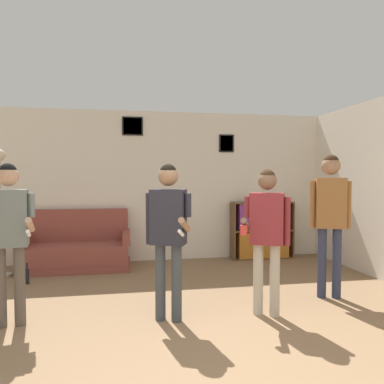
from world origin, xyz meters
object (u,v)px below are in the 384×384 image
person_player_foreground_left (9,227)px  person_spectator_near_bookshelf (330,209)px  floor_lamp (0,196)px  couch (77,250)px  person_watcher_holding_cup (267,227)px  drinking_cup (256,199)px  bottle_on_floor (27,276)px  bookshelf (262,230)px  person_player_foreground_center (168,225)px

person_player_foreground_left → person_spectator_near_bookshelf: bearing=3.8°
floor_lamp → person_spectator_near_bookshelf: (4.41, -1.81, -0.11)m
couch → floor_lamp: floor_lamp is taller
person_watcher_holding_cup → floor_lamp: bearing=146.7°
person_player_foreground_left → drinking_cup: 4.37m
floor_lamp → bottle_on_floor: bearing=-45.8°
person_watcher_holding_cup → drinking_cup: size_ratio=14.34×
person_spectator_near_bookshelf → person_player_foreground_left: bearing=-176.2°
bookshelf → drinking_cup: 0.60m
bookshelf → person_watcher_holding_cup: size_ratio=0.72×
person_player_foreground_center → person_spectator_near_bookshelf: (2.09, 0.39, 0.10)m
floor_lamp → drinking_cup: 4.29m
floor_lamp → person_watcher_holding_cup: 4.08m
person_watcher_holding_cup → drinking_cup: (0.86, 2.73, 0.13)m
floor_lamp → drinking_cup: floor_lamp is taller
floor_lamp → drinking_cup: (4.26, 0.49, -0.12)m
person_watcher_holding_cup → person_spectator_near_bookshelf: 1.10m
person_player_foreground_left → drinking_cup: size_ratio=14.85×
bookshelf → drinking_cup: (-0.13, 0.00, 0.59)m
floor_lamp → person_watcher_holding_cup: floor_lamp is taller
person_player_foreground_center → floor_lamp: bearing=136.5°
couch → person_watcher_holding_cup: (2.33, -2.54, 0.68)m
person_player_foreground_center → drinking_cup: person_player_foreground_center is taller
person_watcher_holding_cup → bottle_on_floor: (-2.92, 1.74, -0.87)m
person_player_foreground_center → bottle_on_floor: bearing=137.1°
floor_lamp → person_watcher_holding_cup: size_ratio=1.20×
couch → drinking_cup: size_ratio=15.35×
couch → bottle_on_floor: 1.01m
person_player_foreground_left → couch: bearing=81.0°
floor_lamp → bottle_on_floor: size_ratio=6.49×
floor_lamp → person_player_foreground_left: size_ratio=1.16×
person_player_foreground_left → person_spectator_near_bookshelf: 3.72m
person_player_foreground_center → person_spectator_near_bookshelf: person_spectator_near_bookshelf is taller
bottle_on_floor → drinking_cup: (3.78, 0.99, 1.00)m
person_player_foreground_center → bottle_on_floor: size_ratio=5.57×
couch → person_watcher_holding_cup: person_watcher_holding_cup is taller
bookshelf → floor_lamp: bearing=-173.7°
bottle_on_floor → drinking_cup: drinking_cup is taller
person_player_foreground_left → person_player_foreground_center: bearing=-5.2°
person_player_foreground_left → person_spectator_near_bookshelf: person_spectator_near_bookshelf is taller
person_watcher_holding_cup → person_spectator_near_bookshelf: size_ratio=0.89×
floor_lamp → person_player_foreground_center: (2.32, -2.20, -0.21)m
couch → bookshelf: 3.32m
person_player_foreground_center → bottle_on_floor: 2.67m
floor_lamp → drinking_cup: size_ratio=17.27×
drinking_cup → person_player_foreground_center: bearing=-125.8°
person_player_foreground_left → person_player_foreground_center: 1.62m
person_spectator_near_bookshelf → couch: bearing=147.7°
bookshelf → person_player_foreground_left: bearing=-145.4°
bookshelf → person_spectator_near_bookshelf: (0.02, -2.30, 0.60)m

